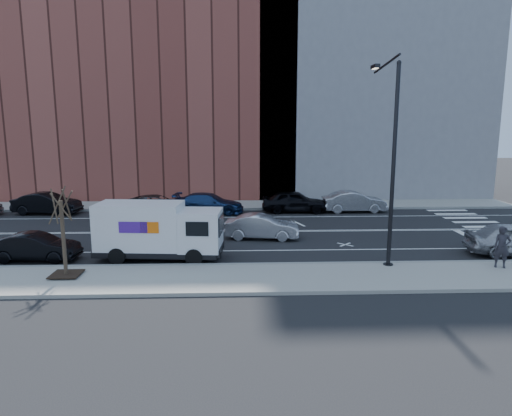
{
  "coord_description": "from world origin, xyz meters",
  "views": [
    {
      "loc": [
        0.26,
        -26.98,
        6.41
      ],
      "look_at": [
        1.3,
        0.25,
        1.4
      ],
      "focal_mm": 32.0,
      "sensor_mm": 36.0,
      "label": 1
    }
  ],
  "objects": [
    {
      "name": "streetlight",
      "position": [
        7.0,
        -6.91,
        5.08
      ],
      "size": [
        0.44,
        4.02,
        9.34
      ],
      "color": "black",
      "rests_on": "ground"
    },
    {
      "name": "bldg_concrete",
      "position": [
        12.0,
        15.6,
        13.0
      ],
      "size": [
        20.0,
        10.0,
        26.0
      ],
      "primitive_type": "cube",
      "color": "slate",
      "rests_on": "ground"
    },
    {
      "name": "curb_near",
      "position": [
        0.0,
        -7.0,
        0.08
      ],
      "size": [
        44.0,
        0.25,
        0.17
      ],
      "primitive_type": "cube",
      "color": "gray",
      "rests_on": "ground"
    },
    {
      "name": "far_parked_f",
      "position": [
        8.8,
        6.0,
        0.77
      ],
      "size": [
        4.69,
        1.73,
        1.53
      ],
      "primitive_type": "imported",
      "rotation": [
        0.0,
        0.0,
        1.6
      ],
      "color": "#9F9FA3",
      "rests_on": "ground"
    },
    {
      "name": "bldg_brick",
      "position": [
        -8.0,
        15.6,
        11.0
      ],
      "size": [
        26.0,
        10.0,
        22.0
      ],
      "primitive_type": "cube",
      "color": "brown",
      "rests_on": "ground"
    },
    {
      "name": "curb_far",
      "position": [
        0.0,
        7.0,
        0.08
      ],
      "size": [
        44.0,
        0.25,
        0.17
      ],
      "primitive_type": "cube",
      "color": "gray",
      "rests_on": "ground"
    },
    {
      "name": "road_markings",
      "position": [
        0.0,
        0.0,
        0.0
      ],
      "size": [
        40.0,
        8.6,
        0.01
      ],
      "primitive_type": null,
      "color": "white",
      "rests_on": "ground"
    },
    {
      "name": "crosswalk",
      "position": [
        16.0,
        0.0,
        0.0
      ],
      "size": [
        3.0,
        14.0,
        0.01
      ],
      "primitive_type": null,
      "color": "white",
      "rests_on": "ground"
    },
    {
      "name": "near_parked_rear_a",
      "position": [
        -9.41,
        -5.61,
        0.66
      ],
      "size": [
        4.08,
        1.61,
        1.32
      ],
      "primitive_type": "imported",
      "rotation": [
        0.0,
        0.0,
        1.52
      ],
      "color": "black",
      "rests_on": "ground"
    },
    {
      "name": "far_parked_d",
      "position": [
        -1.92,
        5.89,
        0.74
      ],
      "size": [
        5.3,
        2.72,
        1.47
      ],
      "primitive_type": "imported",
      "rotation": [
        0.0,
        0.0,
        1.44
      ],
      "color": "navy",
      "rests_on": "ground"
    },
    {
      "name": "pedestrian",
      "position": [
        11.86,
        -7.95,
        1.08
      ],
      "size": [
        0.79,
        0.66,
        1.86
      ],
      "primitive_type": "imported",
      "rotation": [
        0.0,
        0.0,
        -0.36
      ],
      "color": "#252329",
      "rests_on": "sidewalk_near"
    },
    {
      "name": "driving_sedan",
      "position": [
        1.55,
        -1.77,
        0.69
      ],
      "size": [
        4.34,
        2.0,
        1.38
      ],
      "primitive_type": "imported",
      "rotation": [
        0.0,
        0.0,
        1.44
      ],
      "color": "silver",
      "rests_on": "ground"
    },
    {
      "name": "fedex_van",
      "position": [
        -3.6,
        -5.6,
        1.44
      ],
      "size": [
        6.15,
        2.55,
        2.74
      ],
      "rotation": [
        0.0,
        0.0,
        -0.09
      ],
      "color": "black",
      "rests_on": "ground"
    },
    {
      "name": "ground",
      "position": [
        0.0,
        0.0,
        0.0
      ],
      "size": [
        120.0,
        120.0,
        0.0
      ],
      "primitive_type": "plane",
      "color": "black",
      "rests_on": "ground"
    },
    {
      "name": "sidewalk_far",
      "position": [
        0.0,
        8.8,
        0.07
      ],
      "size": [
        44.0,
        3.6,
        0.15
      ],
      "primitive_type": "cube",
      "color": "gray",
      "rests_on": "ground"
    },
    {
      "name": "street_tree",
      "position": [
        -7.0,
        -8.4,
        1.45
      ],
      "size": [
        1.2,
        1.2,
        3.75
      ],
      "color": "black",
      "rests_on": "ground"
    },
    {
      "name": "far_parked_b",
      "position": [
        -13.6,
        6.0,
        0.78
      ],
      "size": [
        4.89,
        2.21,
        1.56
      ],
      "primitive_type": "imported",
      "rotation": [
        0.0,
        0.0,
        1.45
      ],
      "color": "black",
      "rests_on": "ground"
    },
    {
      "name": "sidewalk_near",
      "position": [
        0.0,
        -8.8,
        0.07
      ],
      "size": [
        44.0,
        3.6,
        0.15
      ],
      "primitive_type": "cube",
      "color": "gray",
      "rests_on": "ground"
    },
    {
      "name": "far_parked_c",
      "position": [
        -5.6,
        5.65,
        0.7
      ],
      "size": [
        5.23,
        2.74,
        1.4
      ],
      "primitive_type": "imported",
      "rotation": [
        0.0,
        0.0,
        1.65
      ],
      "color": "#414447",
      "rests_on": "ground"
    },
    {
      "name": "far_parked_e",
      "position": [
        4.37,
        6.06,
        0.82
      ],
      "size": [
        4.89,
        2.19,
        1.63
      ],
      "primitive_type": "imported",
      "rotation": [
        0.0,
        0.0,
        1.51
      ],
      "color": "black",
      "rests_on": "ground"
    }
  ]
}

